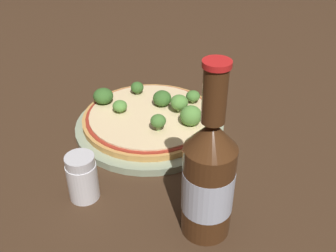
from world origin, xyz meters
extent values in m
plane|color=#3D2819|center=(0.00, 0.00, 0.00)|extent=(3.00, 3.00, 0.00)
cylinder|color=#93A384|center=(0.00, 0.01, 0.01)|extent=(0.25, 0.25, 0.01)
cylinder|color=tan|center=(-0.01, 0.01, 0.02)|extent=(0.23, 0.23, 0.01)
cylinder|color=maroon|center=(-0.01, 0.01, 0.02)|extent=(0.22, 0.22, 0.00)
cylinder|color=beige|center=(-0.01, 0.01, 0.02)|extent=(0.21, 0.21, 0.00)
cylinder|color=#89A866|center=(0.01, 0.06, 0.03)|extent=(0.01, 0.01, 0.01)
ellipsoid|color=#568E3D|center=(0.01, 0.06, 0.04)|extent=(0.03, 0.03, 0.03)
cylinder|color=#89A866|center=(-0.04, -0.03, 0.03)|extent=(0.01, 0.01, 0.01)
ellipsoid|color=#568E3D|center=(-0.04, -0.03, 0.04)|extent=(0.02, 0.02, 0.02)
cylinder|color=#89A866|center=(-0.02, 0.04, 0.03)|extent=(0.01, 0.01, 0.01)
ellipsoid|color=#386628|center=(-0.02, 0.04, 0.04)|extent=(0.03, 0.03, 0.03)
cylinder|color=#89A866|center=(0.06, 0.05, 0.03)|extent=(0.01, 0.01, 0.01)
ellipsoid|color=#568E3D|center=(0.06, 0.05, 0.04)|extent=(0.04, 0.04, 0.03)
cylinder|color=#89A866|center=(0.00, 0.10, 0.03)|extent=(0.01, 0.01, 0.01)
ellipsoid|color=#477A33|center=(0.00, 0.10, 0.04)|extent=(0.02, 0.02, 0.02)
cylinder|color=#89A866|center=(-0.08, 0.03, 0.03)|extent=(0.01, 0.01, 0.01)
ellipsoid|color=#386628|center=(-0.08, 0.03, 0.04)|extent=(0.02, 0.02, 0.02)
cylinder|color=#89A866|center=(0.04, 0.00, 0.03)|extent=(0.01, 0.01, 0.01)
ellipsoid|color=#477A33|center=(0.04, 0.00, 0.04)|extent=(0.02, 0.02, 0.02)
cylinder|color=#89A866|center=(-0.08, -0.04, 0.03)|extent=(0.01, 0.01, 0.01)
ellipsoid|color=#386628|center=(-0.08, -0.04, 0.04)|extent=(0.04, 0.04, 0.03)
cylinder|color=#472814|center=(0.23, -0.04, 0.06)|extent=(0.06, 0.06, 0.12)
cylinder|color=#B2BCD1|center=(0.23, -0.04, 0.06)|extent=(0.06, 0.06, 0.06)
cone|color=#472814|center=(0.23, -0.04, 0.14)|extent=(0.06, 0.06, 0.03)
cylinder|color=#472814|center=(0.23, -0.04, 0.19)|extent=(0.03, 0.03, 0.06)
cylinder|color=red|center=(0.23, -0.04, 0.22)|extent=(0.03, 0.03, 0.01)
cylinder|color=silver|center=(0.10, -0.15, 0.03)|extent=(0.04, 0.04, 0.05)
cylinder|color=silver|center=(0.10, -0.15, 0.06)|extent=(0.04, 0.04, 0.01)
camera|label=1|loc=(0.50, -0.25, 0.38)|focal=42.00mm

